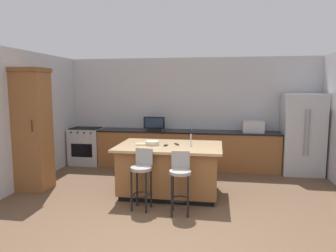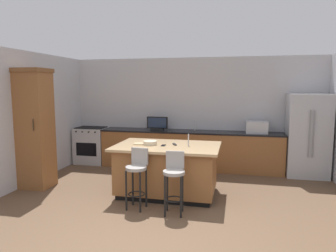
# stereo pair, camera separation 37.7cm
# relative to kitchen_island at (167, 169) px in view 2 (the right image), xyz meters

# --- Properties ---
(ground_plane) EXTENTS (16.80, 16.80, 0.00)m
(ground_plane) POSITION_rel_kitchen_island_xyz_m (0.17, -1.92, -0.47)
(ground_plane) COLOR brown
(wall_back) EXTENTS (6.67, 0.12, 2.69)m
(wall_back) POSITION_rel_kitchen_island_xyz_m (0.17, 2.28, 0.88)
(wall_back) COLOR #BCBCC1
(wall_back) RESTS_ON ground_plane
(wall_left) EXTENTS (0.12, 4.60, 2.69)m
(wall_left) POSITION_rel_kitchen_island_xyz_m (-2.96, 0.18, 0.88)
(wall_left) COLOR #BCBCC1
(wall_left) RESTS_ON ground_plane
(counter_back) EXTENTS (4.37, 0.62, 0.92)m
(counter_back) POSITION_rel_kitchen_island_xyz_m (0.13, 1.90, -0.01)
(counter_back) COLOR brown
(counter_back) RESTS_ON ground_plane
(kitchen_island) EXTENTS (1.89, 1.25, 0.92)m
(kitchen_island) POSITION_rel_kitchen_island_xyz_m (0.00, 0.00, 0.00)
(kitchen_island) COLOR black
(kitchen_island) RESTS_ON ground_plane
(refrigerator) EXTENTS (0.87, 0.75, 1.83)m
(refrigerator) POSITION_rel_kitchen_island_xyz_m (2.76, 1.85, 0.44)
(refrigerator) COLOR #B7BABF
(refrigerator) RESTS_ON ground_plane
(range_oven) EXTENTS (0.78, 0.63, 0.94)m
(range_oven) POSITION_rel_kitchen_island_xyz_m (-2.46, 1.90, -0.00)
(range_oven) COLOR #B7BABF
(range_oven) RESTS_ON ground_plane
(cabinet_tower) EXTENTS (0.64, 0.56, 2.33)m
(cabinet_tower) POSITION_rel_kitchen_island_xyz_m (-2.63, -0.14, 0.74)
(cabinet_tower) COLOR brown
(cabinet_tower) RESTS_ON ground_plane
(microwave) EXTENTS (0.48, 0.36, 0.27)m
(microwave) POSITION_rel_kitchen_island_xyz_m (1.68, 1.90, 0.59)
(microwave) COLOR #B7BABF
(microwave) RESTS_ON counter_back
(tv_monitor) EXTENTS (0.52, 0.16, 0.33)m
(tv_monitor) POSITION_rel_kitchen_island_xyz_m (-0.67, 1.85, 0.60)
(tv_monitor) COLOR black
(tv_monitor) RESTS_ON counter_back
(sink_faucet_back) EXTENTS (0.02, 0.02, 0.24)m
(sink_faucet_back) POSITION_rel_kitchen_island_xyz_m (0.24, 2.00, 0.57)
(sink_faucet_back) COLOR #B2B2B7
(sink_faucet_back) RESTS_ON counter_back
(sink_faucet_island) EXTENTS (0.02, 0.02, 0.22)m
(sink_faucet_island) POSITION_rel_kitchen_island_xyz_m (0.39, 0.00, 0.56)
(sink_faucet_island) COLOR #B2B2B7
(sink_faucet_island) RESTS_ON kitchen_island
(bar_stool_left) EXTENTS (0.34, 0.35, 0.99)m
(bar_stool_left) POSITION_rel_kitchen_island_xyz_m (-0.33, -0.76, 0.12)
(bar_stool_left) COLOR gray
(bar_stool_left) RESTS_ON ground_plane
(bar_stool_right) EXTENTS (0.34, 0.35, 0.98)m
(bar_stool_right) POSITION_rel_kitchen_island_xyz_m (0.30, -0.84, 0.11)
(bar_stool_right) COLOR gray
(bar_stool_right) RESTS_ON ground_plane
(fruit_bowl) EXTENTS (0.25, 0.25, 0.07)m
(fruit_bowl) POSITION_rel_kitchen_island_xyz_m (-0.31, -0.04, 0.49)
(fruit_bowl) COLOR beige
(fruit_bowl) RESTS_ON kitchen_island
(cell_phone) EXTENTS (0.07, 0.15, 0.01)m
(cell_phone) POSITION_rel_kitchen_island_xyz_m (-0.06, -0.06, 0.46)
(cell_phone) COLOR black
(cell_phone) RESTS_ON kitchen_island
(tv_remote) EXTENTS (0.11, 0.17, 0.02)m
(tv_remote) POSITION_rel_kitchen_island_xyz_m (0.12, 0.07, 0.46)
(tv_remote) COLOR black
(tv_remote) RESTS_ON kitchen_island
(cutting_board) EXTENTS (0.39, 0.28, 0.02)m
(cutting_board) POSITION_rel_kitchen_island_xyz_m (-0.45, 0.01, 0.46)
(cutting_board) COLOR tan
(cutting_board) RESTS_ON kitchen_island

